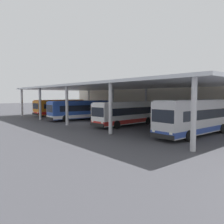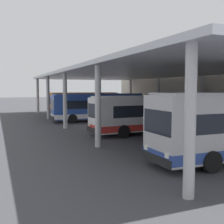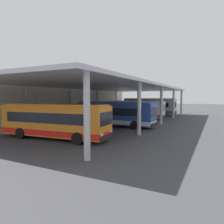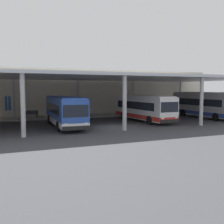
{
  "view_description": "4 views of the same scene",
  "coord_description": "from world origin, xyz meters",
  "px_view_note": "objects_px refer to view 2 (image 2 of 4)",
  "views": [
    {
      "loc": [
        26.67,
        -16.89,
        3.95
      ],
      "look_at": [
        0.78,
        4.8,
        1.48
      ],
      "focal_mm": 35.3,
      "sensor_mm": 36.0,
      "label": 1
    },
    {
      "loc": [
        26.21,
        -8.54,
        3.77
      ],
      "look_at": [
        0.56,
        2.06,
        1.45
      ],
      "focal_mm": 45.21,
      "sensor_mm": 36.0,
      "label": 2
    },
    {
      "loc": [
        -28.53,
        -9.29,
        3.76
      ],
      "look_at": [
        -0.76,
        4.86,
        1.53
      ],
      "focal_mm": 32.72,
      "sensor_mm": 36.0,
      "label": 3
    },
    {
      "loc": [
        -11.03,
        -25.73,
        3.97
      ],
      "look_at": [
        0.73,
        2.35,
        1.38
      ],
      "focal_mm": 43.26,
      "sensor_mm": 36.0,
      "label": 4
    }
  ],
  "objects_px": {
    "trash_bin": "(165,112)",
    "bus_second_bay": "(97,107)",
    "bus_middle_bay": "(151,113)",
    "banner_sign": "(141,101)",
    "bus_nearest_bay": "(84,103)",
    "bench_waiting": "(156,111)"
  },
  "relations": [
    {
      "from": "bus_nearest_bay",
      "to": "bus_second_bay",
      "type": "relative_size",
      "value": 1.01
    },
    {
      "from": "bench_waiting",
      "to": "banner_sign",
      "type": "bearing_deg",
      "value": -163.46
    },
    {
      "from": "bus_middle_bay",
      "to": "trash_bin",
      "type": "xyz_separation_m",
      "value": [
        -10.29,
        8.17,
        -0.98
      ]
    },
    {
      "from": "trash_bin",
      "to": "bus_second_bay",
      "type": "bearing_deg",
      "value": -89.24
    },
    {
      "from": "bus_second_bay",
      "to": "bench_waiting",
      "type": "xyz_separation_m",
      "value": [
        -2.38,
        9.43,
        -0.99
      ]
    },
    {
      "from": "bus_nearest_bay",
      "to": "bus_second_bay",
      "type": "xyz_separation_m",
      "value": [
        9.82,
        -1.36,
        0.0
      ]
    },
    {
      "from": "bus_second_bay",
      "to": "trash_bin",
      "type": "relative_size",
      "value": 10.82
    },
    {
      "from": "bus_nearest_bay",
      "to": "bus_middle_bay",
      "type": "bearing_deg",
      "value": -0.51
    },
    {
      "from": "bus_middle_bay",
      "to": "bench_waiting",
      "type": "xyz_separation_m",
      "value": [
        -12.55,
        8.25,
        -0.99
      ]
    },
    {
      "from": "bus_middle_bay",
      "to": "banner_sign",
      "type": "xyz_separation_m",
      "value": [
        -15.51,
        7.37,
        0.32
      ]
    },
    {
      "from": "bus_nearest_bay",
      "to": "banner_sign",
      "type": "distance_m",
      "value": 8.48
    },
    {
      "from": "bench_waiting",
      "to": "banner_sign",
      "type": "height_order",
      "value": "banner_sign"
    },
    {
      "from": "bus_nearest_bay",
      "to": "bus_middle_bay",
      "type": "xyz_separation_m",
      "value": [
        19.99,
        -0.18,
        0.0
      ]
    },
    {
      "from": "trash_bin",
      "to": "banner_sign",
      "type": "distance_m",
      "value": 5.43
    },
    {
      "from": "bus_second_bay",
      "to": "bench_waiting",
      "type": "bearing_deg",
      "value": 104.19
    },
    {
      "from": "trash_bin",
      "to": "banner_sign",
      "type": "bearing_deg",
      "value": -171.21
    },
    {
      "from": "bench_waiting",
      "to": "bus_middle_bay",
      "type": "bearing_deg",
      "value": -33.3
    },
    {
      "from": "bus_middle_bay",
      "to": "bench_waiting",
      "type": "distance_m",
      "value": 15.05
    },
    {
      "from": "trash_bin",
      "to": "banner_sign",
      "type": "relative_size",
      "value": 0.31
    },
    {
      "from": "bus_nearest_bay",
      "to": "trash_bin",
      "type": "bearing_deg",
      "value": 39.5
    },
    {
      "from": "bus_second_bay",
      "to": "banner_sign",
      "type": "bearing_deg",
      "value": 121.98
    },
    {
      "from": "bus_nearest_bay",
      "to": "bus_second_bay",
      "type": "height_order",
      "value": "same"
    }
  ]
}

